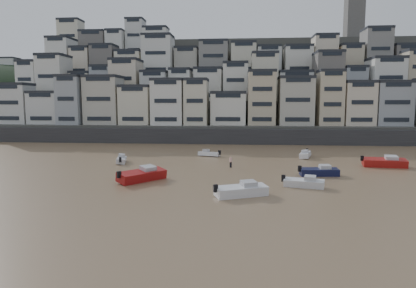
# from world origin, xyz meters

# --- Properties ---
(ground) EXTENTS (400.00, 400.00, 0.00)m
(ground) POSITION_xyz_m (0.00, 0.00, 0.00)
(ground) COLOR #8F714D
(ground) RESTS_ON ground
(harbor_wall) EXTENTS (140.00, 3.00, 3.50)m
(harbor_wall) POSITION_xyz_m (10.00, 65.00, 1.75)
(harbor_wall) COLOR #38383A
(harbor_wall) RESTS_ON ground
(hillside) EXTENTS (141.04, 66.00, 50.00)m
(hillside) POSITION_xyz_m (14.73, 104.84, 13.01)
(hillside) COLOR #4C4C47
(hillside) RESTS_ON ground
(boat_i) EXTENTS (3.15, 5.53, 1.44)m
(boat_i) POSITION_xyz_m (26.06, 44.79, 0.72)
(boat_i) COLOR silver
(boat_i) RESTS_ON ground
(boat_a) EXTENTS (6.46, 4.32, 1.68)m
(boat_a) POSITION_xyz_m (14.60, 16.76, 0.84)
(boat_a) COLOR silver
(boat_a) RESTS_ON ground
(boat_h) EXTENTS (4.54, 2.58, 1.18)m
(boat_h) POSITION_xyz_m (8.80, 45.02, 0.59)
(boat_h) COLOR white
(boat_h) RESTS_ON ground
(boat_c) EXTENTS (6.25, 6.83, 1.91)m
(boat_c) POSITION_xyz_m (2.12, 23.25, 0.95)
(boat_c) COLOR maroon
(boat_c) RESTS_ON ground
(boat_d) EXTENTS (5.76, 2.33, 1.53)m
(boat_d) POSITION_xyz_m (25.13, 28.58, 0.77)
(boat_d) COLOR #12163A
(boat_d) RESTS_ON ground
(boat_f) EXTENTS (2.60, 4.98, 1.29)m
(boat_f) POSITION_xyz_m (-4.84, 36.51, 0.65)
(boat_f) COLOR silver
(boat_f) RESTS_ON ground
(boat_b) EXTENTS (5.30, 2.89, 1.38)m
(boat_b) POSITION_xyz_m (21.93, 21.58, 0.69)
(boat_b) COLOR silver
(boat_b) RESTS_ON ground
(boat_g) EXTENTS (7.07, 3.05, 1.87)m
(boat_g) POSITION_xyz_m (36.48, 36.19, 0.93)
(boat_g) COLOR #9F1613
(boat_g) RESTS_ON ground
(person_pink) EXTENTS (0.44, 0.44, 1.74)m
(person_pink) POSITION_xyz_m (13.04, 33.81, 0.87)
(person_pink) COLOR beige
(person_pink) RESTS_ON ground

